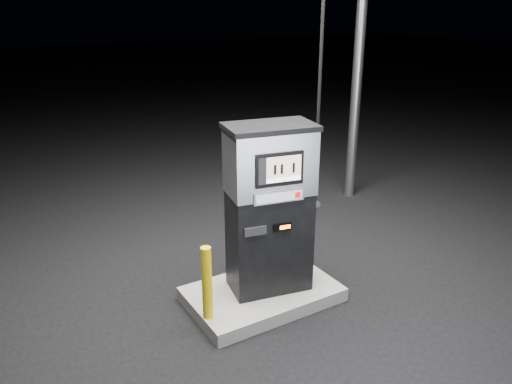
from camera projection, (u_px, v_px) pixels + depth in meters
ground at (262, 300)px, 5.51m from camera, size 80.00×80.00×0.00m
pump_island at (262, 294)px, 5.48m from camera, size 1.60×1.00×0.15m
fuel_dispenser at (270, 208)px, 5.18m from camera, size 1.04×0.70×3.76m
bollard_left at (207, 283)px, 4.82m from camera, size 0.11×0.11×0.77m
bollard_right at (301, 233)px, 5.59m from camera, size 0.16×0.16×1.01m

